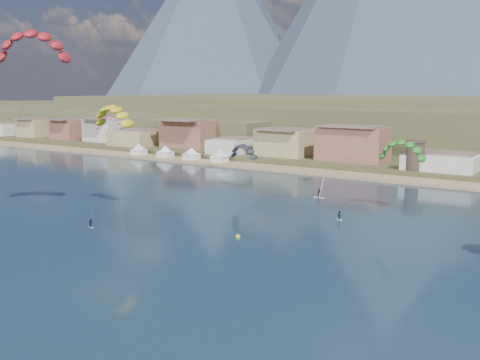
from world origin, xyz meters
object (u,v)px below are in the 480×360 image
object	(u,v)px
kitesurfer_red	(33,41)
watchtower	(415,155)
kitesurfer_yellow	(113,113)
kitesurfer_green	(402,147)
buoy	(238,237)
windsurfer	(320,191)

from	to	relation	value
kitesurfer_red	watchtower	bearing A→B (deg)	64.84
kitesurfer_red	kitesurfer_yellow	bearing A→B (deg)	66.48
kitesurfer_red	kitesurfer_green	world-z (taller)	kitesurfer_red
buoy	watchtower	bearing A→B (deg)	86.29
kitesurfer_green	windsurfer	distance (m)	23.66
kitesurfer_yellow	windsurfer	bearing A→B (deg)	52.07
watchtower	buoy	bearing A→B (deg)	-93.71
kitesurfer_red	buoy	world-z (taller)	kitesurfer_red
watchtower	windsurfer	distance (m)	43.74
kitesurfer_green	kitesurfer_red	bearing A→B (deg)	-139.78
watchtower	kitesurfer_green	bearing A→B (deg)	-76.77
windsurfer	watchtower	bearing A→B (deg)	77.94
watchtower	kitesurfer_red	distance (m)	106.20
kitesurfer_red	kitesurfer_yellow	xyz separation A→B (m)	(5.95, 13.66, -13.42)
kitesurfer_yellow	windsurfer	world-z (taller)	kitesurfer_yellow
watchtower	kitesurfer_green	size ratio (longest dim) A/B	0.45
kitesurfer_yellow	windsurfer	size ratio (longest dim) A/B	5.14
kitesurfer_green	buoy	xyz separation A→B (m)	(-16.30, -35.44, -13.21)
watchtower	kitesurfer_yellow	world-z (taller)	kitesurfer_yellow
kitesurfer_green	windsurfer	bearing A→B (deg)	168.24
watchtower	kitesurfer_green	xyz separation A→B (m)	(10.98, -46.69, 6.98)
kitesurfer_green	buoy	bearing A→B (deg)	-114.70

